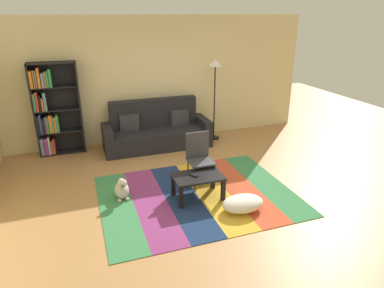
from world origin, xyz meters
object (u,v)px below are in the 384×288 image
Objects in this scene: pouf at (243,203)px; tv_remote at (194,175)px; couch at (156,131)px; folding_chair at (199,155)px; bookshelf at (51,111)px; standing_lamp at (215,73)px; coffee_table at (198,179)px; dog at (122,189)px.

tv_remote is at bearing 134.46° from pouf.
couch is 1.97m from folding_chair.
standing_lamp is (3.41, -0.24, 0.59)m from bookshelf.
couch reaches higher than coffee_table.
bookshelf is 3.47m from coffee_table.
coffee_table is (0.08, -2.39, -0.01)m from couch.
couch is at bearing 91.87° from coffee_table.
folding_chair is (0.19, 0.45, 0.21)m from coffee_table.
standing_lamp is 2.00× the size of folding_chair.
pouf is 1.60× the size of dog.
bookshelf is 2.93× the size of pouf.
bookshelf is 3.23m from folding_chair.
couch is 2.39m from coffee_table.
coffee_table is 2.99m from standing_lamp.
bookshelf is at bearing -166.08° from folding_chair.
coffee_table is at bearing -54.99° from folding_chair.
dog is at bearing -117.57° from couch.
tv_remote is at bearing -62.16° from folding_chair.
bookshelf is 12.39× the size of tv_remote.
folding_chair is (0.26, 0.45, 0.13)m from tv_remote.
coffee_table is 0.85× the size of folding_chair.
bookshelf is 2.44× the size of coffee_table.
folding_chair is at bearing 67.32° from coffee_table.
tv_remote is (2.06, -2.67, -0.51)m from bookshelf.
bookshelf is at bearing 113.66° from dog.
folding_chair reaches higher than coffee_table.
folding_chair is (1.31, 0.07, 0.37)m from dog.
pouf is 0.35× the size of standing_lamp.
bookshelf reaches higher than tv_remote.
dog is (1.00, -2.29, -0.75)m from bookshelf.
dog is (-1.13, 0.38, -0.16)m from coffee_table.
tv_remote is at bearing -119.08° from standing_lamp.
tv_remote is at bearing -52.28° from bookshelf.
couch is 1.22× the size of bookshelf.
dog reaches higher than coffee_table.
dog is at bearing -66.34° from bookshelf.
standing_lamp is (2.41, 2.05, 1.34)m from dog.
couch is 1.26× the size of standing_lamp.
dog is 0.22× the size of standing_lamp.
couch is 5.69× the size of dog.
standing_lamp is at bearing 62.21° from coffee_table.
bookshelf reaches higher than pouf.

